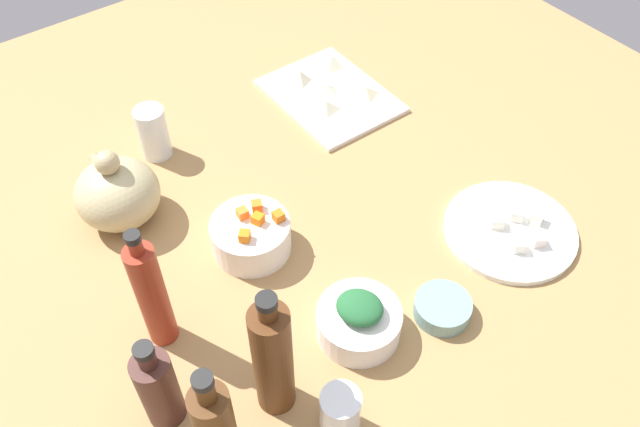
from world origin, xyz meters
The scene contains 28 objects.
tabletop centered at (0.00, 0.00, 1.50)cm, with size 190.00×190.00×3.00cm, color #A27C4B.
cutting_board centered at (29.96, -25.19, 3.50)cm, with size 28.61×22.13×1.00cm, color white.
plate_tofu centered at (-20.98, -27.62, 3.60)cm, with size 24.10×24.10×1.20cm, color white.
bowl_greens centered at (-20.59, 7.74, 5.71)cm, with size 13.65×13.65×5.42cm, color white.
bowl_carrots centered at (4.31, 11.95, 6.24)cm, with size 14.08×14.08×6.48cm, color white.
bowl_small_side centered at (-26.17, -5.45, 4.60)cm, with size 9.42×9.42×3.19cm, color #749A95.
teapot centered at (25.02, 26.98, 9.28)cm, with size 17.03×15.25×16.01cm.
bottle_0 centered at (-2.27, 33.03, 14.12)cm, with size 4.57×4.57×25.09cm.
bottle_2 centered at (-22.21, 24.73, 14.63)cm, with size 5.68×5.68×26.17cm.
bottle_3 centered at (-14.51, 38.99, 10.80)cm, with size 5.59×5.59×18.61cm.
drinking_glass_0 centered at (36.69, 13.96, 8.55)cm, with size 6.02×6.02×11.11cm, color white.
drinking_glass_1 centered at (-31.47, 20.01, 7.51)cm, with size 5.90×5.90×9.03cm, color white.
carrot_cube_0 centered at (3.70, 10.56, 10.38)cm, with size 1.80×1.80×1.80cm, color orange.
carrot_cube_1 centered at (6.40, 11.99, 10.38)cm, with size 1.80×1.80×1.80cm, color orange.
carrot_cube_2 centered at (6.31, 9.05, 10.38)cm, with size 1.80×1.80×1.80cm, color orange.
carrot_cube_3 centered at (1.86, 14.44, 10.38)cm, with size 1.80×1.80×1.80cm, color orange.
carrot_cube_4 centered at (2.08, 7.38, 10.38)cm, with size 1.80×1.80×1.80cm, color orange.
chopped_greens_mound centered at (-20.59, 7.74, 9.96)cm, with size 7.53×6.67×3.08cm, color #246133.
tofu_cube_0 centered at (-25.14, -25.00, 5.30)cm, with size 2.20×2.20×2.20cm, color white.
tofu_cube_1 centered at (-18.98, -26.05, 5.30)cm, with size 2.20×2.20×2.20cm, color white.
tofu_cube_2 centered at (-19.93, -30.23, 5.30)cm, with size 2.20×2.20×2.20cm, color white.
tofu_cube_3 centered at (-22.54, -32.65, 5.30)cm, with size 2.20×2.20×2.20cm, color white.
tofu_cube_4 centered at (-26.20, -28.66, 5.30)cm, with size 2.20×2.20×2.20cm, color white.
dumpling_0 centered at (26.21, -21.18, 5.18)cm, with size 4.93×4.46×2.35cm, color beige.
dumpling_1 centered at (37.74, -22.58, 5.40)cm, with size 4.36×4.04×2.79cm, color beige.
dumpling_2 centered at (24.99, -31.20, 5.10)cm, with size 4.76×4.60×2.21cm, color beige.
dumpling_3 centered at (30.65, -24.92, 5.13)cm, with size 4.19×3.79×2.27cm, color beige.
dumpling_4 centered at (37.90, -31.77, 5.32)cm, with size 4.87×4.77×2.65cm, color beige.
Camera 1 is at (-61.98, 46.36, 95.10)cm, focal length 36.84 mm.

